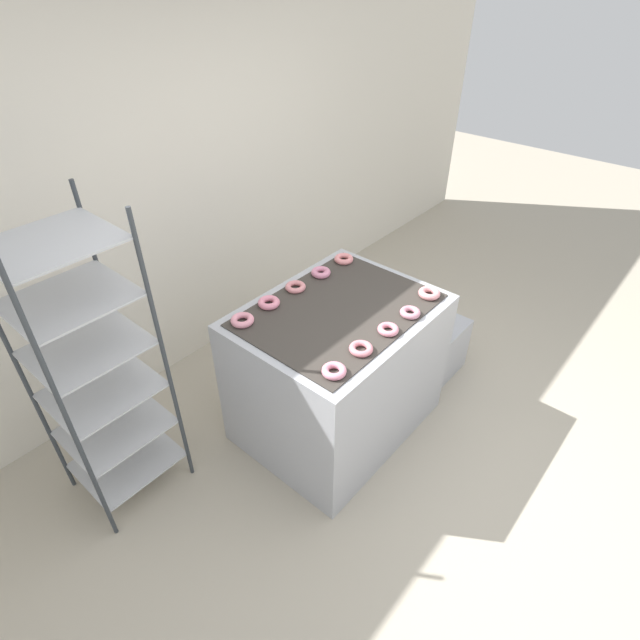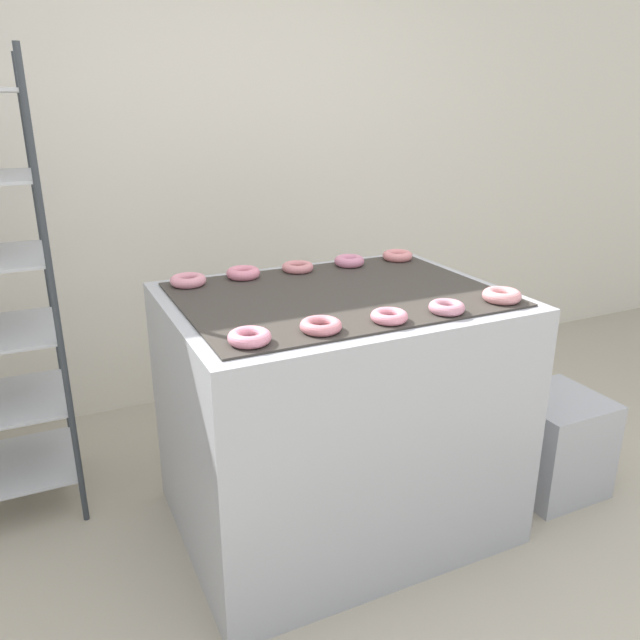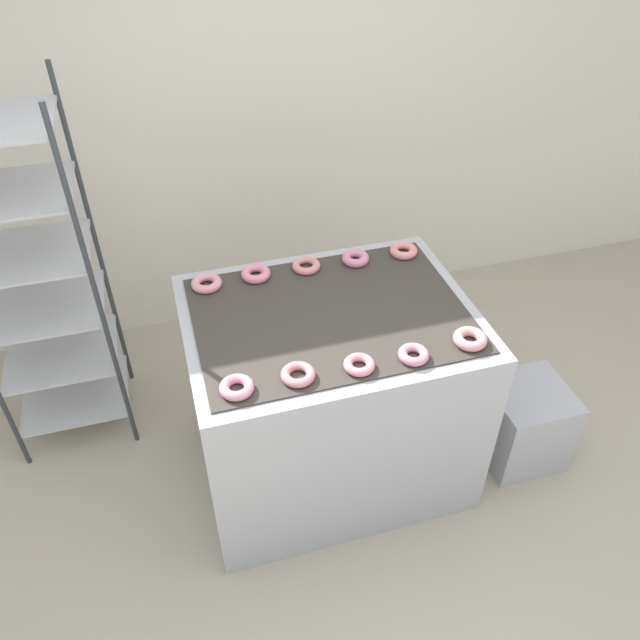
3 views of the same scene
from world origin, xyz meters
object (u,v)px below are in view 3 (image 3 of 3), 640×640
(glaze_bin, at_px, (523,423))
(donut_near_rightmost, at_px, (470,339))
(donut_near_center, at_px, (359,365))
(donut_far_rightmost, at_px, (404,251))
(fryer_machine, at_px, (329,395))
(donut_near_leftmost, at_px, (237,387))
(donut_near_left, at_px, (298,375))
(donut_far_leftmost, at_px, (207,283))
(donut_far_center, at_px, (306,266))
(donut_far_left, at_px, (256,274))
(baking_rack_cart, at_px, (37,281))
(donut_far_right, at_px, (355,258))
(donut_near_right, at_px, (413,355))

(glaze_bin, xyz_separation_m, donut_near_rightmost, (-0.48, -0.11, 0.77))
(donut_near_center, distance_m, donut_far_rightmost, 0.82)
(fryer_machine, relative_size, donut_near_leftmost, 9.60)
(donut_near_leftmost, xyz_separation_m, donut_near_left, (0.23, 0.00, -0.00))
(donut_far_leftmost, height_order, donut_far_center, donut_far_leftmost)
(donut_far_leftmost, bearing_deg, glaze_bin, -21.28)
(donut_near_left, distance_m, donut_far_left, 0.68)
(donut_near_left, distance_m, donut_far_rightmost, 0.96)
(donut_far_left, xyz_separation_m, donut_far_rightmost, (0.71, -0.01, -0.00))
(fryer_machine, distance_m, baking_rack_cart, 1.45)
(donut_near_leftmost, bearing_deg, donut_near_rightmost, 0.21)
(fryer_machine, height_order, donut_far_center, donut_far_center)
(donut_near_leftmost, distance_m, donut_far_right, 0.96)
(donut_near_leftmost, relative_size, donut_far_rightmost, 0.98)
(fryer_machine, height_order, donut_near_left, donut_near_left)
(glaze_bin, xyz_separation_m, donut_near_left, (-1.18, -0.11, 0.77))
(fryer_machine, distance_m, donut_near_right, 0.65)
(donut_far_center, xyz_separation_m, donut_far_right, (0.24, -0.01, 0.00))
(donut_near_center, xyz_separation_m, donut_far_leftmost, (-0.48, 0.68, 0.00))
(fryer_machine, distance_m, donut_near_leftmost, 0.76)
(donut_far_left, xyz_separation_m, donut_far_right, (0.47, -0.01, 0.00))
(donut_near_leftmost, height_order, donut_far_rightmost, same)
(donut_near_leftmost, height_order, donut_far_left, donut_far_left)
(donut_far_rightmost, bearing_deg, donut_far_right, 179.69)
(donut_far_rightmost, bearing_deg, glaze_bin, -48.64)
(glaze_bin, height_order, donut_near_left, donut_near_left)
(baking_rack_cart, bearing_deg, donut_near_center, -39.72)
(donut_far_leftmost, relative_size, donut_far_center, 1.04)
(fryer_machine, height_order, donut_far_left, donut_far_left)
(donut_near_leftmost, bearing_deg, donut_near_right, -1.37)
(donut_near_right, height_order, donut_far_center, donut_near_right)
(baking_rack_cart, height_order, donut_far_leftmost, baking_rack_cart)
(glaze_bin, height_order, donut_far_right, donut_far_right)
(fryer_machine, bearing_deg, donut_near_right, -57.31)
(baking_rack_cart, xyz_separation_m, donut_near_leftmost, (0.75, -1.00, 0.07))
(donut_far_center, bearing_deg, donut_far_leftmost, -178.53)
(glaze_bin, xyz_separation_m, donut_near_right, (-0.73, -0.13, 0.77))
(fryer_machine, height_order, donut_near_leftmost, donut_near_leftmost)
(donut_far_leftmost, xyz_separation_m, donut_far_left, (0.22, 0.01, 0.00))
(donut_far_center, bearing_deg, baking_rack_cart, 165.12)
(donut_near_leftmost, xyz_separation_m, donut_far_left, (0.21, 0.68, 0.00))
(donut_near_right, xyz_separation_m, donut_far_rightmost, (0.24, 0.69, 0.00))
(donut_near_right, bearing_deg, donut_far_center, 108.54)
(donut_far_leftmost, height_order, donut_far_left, donut_far_left)
(glaze_bin, distance_m, donut_far_rightmost, 1.07)
(donut_near_left, bearing_deg, baking_rack_cart, 134.57)
(fryer_machine, distance_m, donut_near_left, 0.64)
(donut_near_left, bearing_deg, donut_far_leftmost, 109.82)
(donut_near_right, relative_size, donut_near_rightmost, 0.89)
(baking_rack_cart, bearing_deg, donut_near_rightmost, -30.65)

